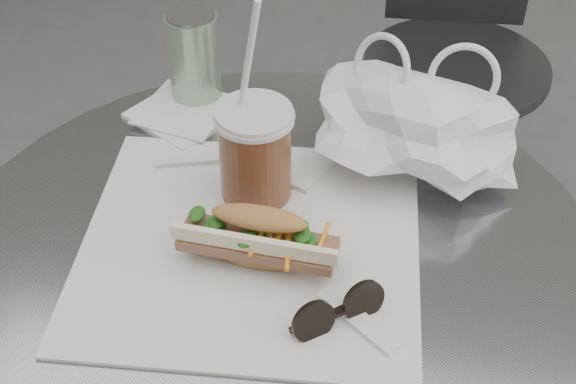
% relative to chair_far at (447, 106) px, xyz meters
% --- Properties ---
extents(chair_far, '(0.39, 0.41, 0.74)m').
position_rel_chair_far_xyz_m(chair_far, '(0.00, 0.00, 0.00)').
color(chair_far, '#2D2D30').
rests_on(chair_far, ground).
extents(sandwich_paper, '(0.42, 0.40, 0.00)m').
position_rel_chair_far_xyz_m(sandwich_paper, '(-0.20, -0.91, 0.41)').
color(sandwich_paper, white).
rests_on(sandwich_paper, cafe_table).
extents(banh_mi, '(0.21, 0.08, 0.07)m').
position_rel_chair_far_xyz_m(banh_mi, '(-0.18, -0.93, 0.44)').
color(banh_mi, '#B67B44').
rests_on(banh_mi, sandwich_paper).
extents(iced_coffee, '(0.09, 0.09, 0.27)m').
position_rel_chair_far_xyz_m(iced_coffee, '(-0.21, -0.82, 0.47)').
color(iced_coffee, brown).
rests_on(iced_coffee, cafe_table).
extents(sunglasses, '(0.09, 0.08, 0.05)m').
position_rel_chair_far_xyz_m(sunglasses, '(-0.08, -1.00, 0.42)').
color(sunglasses, black).
rests_on(sunglasses, cafe_table).
extents(plastic_bag, '(0.28, 0.24, 0.12)m').
position_rel_chair_far_xyz_m(plastic_bag, '(-0.04, -0.72, 0.47)').
color(plastic_bag, white).
rests_on(plastic_bag, cafe_table).
extents(napkin_stack, '(0.16, 0.16, 0.01)m').
position_rel_chair_far_xyz_m(napkin_stack, '(-0.35, -0.69, 0.41)').
color(napkin_stack, white).
rests_on(napkin_stack, cafe_table).
extents(drink_can, '(0.07, 0.07, 0.13)m').
position_rel_chair_far_xyz_m(drink_can, '(-0.35, -0.65, 0.47)').
color(drink_can, '#4F8854').
rests_on(drink_can, cafe_table).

